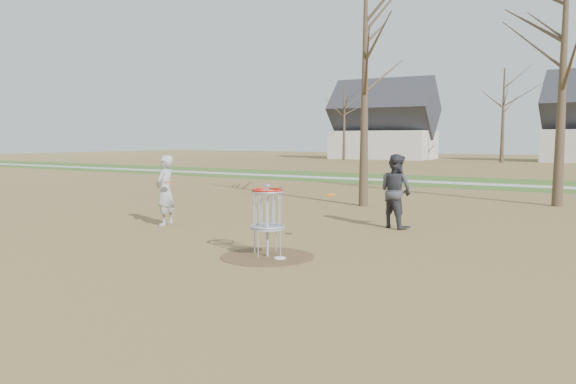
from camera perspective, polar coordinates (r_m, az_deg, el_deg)
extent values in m
plane|color=brown|center=(10.80, -2.11, -6.59)|extent=(160.00, 160.00, 0.00)
cube|color=#2D5119|center=(30.35, 21.26, 0.78)|extent=(160.00, 8.00, 0.01)
cube|color=#9E9E99|center=(29.37, 20.87, 0.68)|extent=(160.00, 1.50, 0.01)
cylinder|color=#47331E|center=(10.80, -2.11, -6.56)|extent=(1.80, 1.80, 0.01)
imported|color=#A8A8A8|center=(14.88, -12.37, 0.15)|extent=(0.60, 0.76, 1.83)
imported|color=#36363B|center=(14.42, 10.88, 0.10)|extent=(1.10, 0.99, 1.87)
cylinder|color=white|center=(10.58, -0.83, -6.72)|extent=(0.22, 0.22, 0.02)
cylinder|color=orange|center=(12.02, 4.34, -0.29)|extent=(0.23, 0.22, 0.08)
cylinder|color=red|center=(14.43, -12.04, 0.97)|extent=(0.22, 0.22, 0.02)
cylinder|color=#9EA3AD|center=(10.68, -2.12, -3.04)|extent=(0.05, 0.05, 1.35)
cylinder|color=#9EA3AD|center=(10.70, -2.12, -3.70)|extent=(0.64, 0.64, 0.04)
torus|color=#9EA3AD|center=(10.61, -2.13, 0.03)|extent=(0.60, 0.60, 0.04)
torus|color=red|center=(10.61, -2.13, 0.22)|extent=(0.60, 0.60, 0.04)
cone|color=#382B1E|center=(19.01, 7.79, 9.88)|extent=(0.32, 0.32, 7.50)
cone|color=#382B1E|center=(20.91, 26.13, 10.35)|extent=(0.36, 0.36, 8.50)
cone|color=#382B1E|center=(61.46, 5.73, 6.98)|extent=(0.36, 0.36, 8.00)
cone|color=#382B1E|center=(57.97, 21.01, 7.25)|extent=(0.40, 0.40, 9.00)
cube|color=silver|center=(66.02, 9.65, 4.73)|extent=(11.46, 7.75, 3.20)
pyramid|color=#2D2D33|center=(66.07, 9.70, 7.66)|extent=(12.01, 7.79, 3.55)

